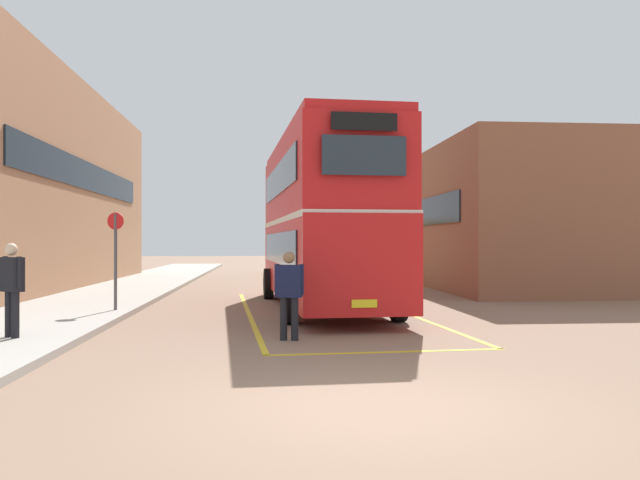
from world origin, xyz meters
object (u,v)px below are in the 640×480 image
Objects in this scene: single_deck_bus at (326,246)px; pedestrian_boarding at (289,289)px; bus_stop_sign at (115,251)px; double_decker_bus at (322,219)px; pedestrian_waiting_near at (12,283)px.

pedestrian_boarding is at bearing -97.16° from single_deck_bus.
single_deck_bus is at bearing 69.93° from bus_stop_sign.
pedestrian_waiting_near is (-6.17, -6.00, -1.39)m from double_decker_bus.
pedestrian_boarding is 5.01m from pedestrian_waiting_near.
pedestrian_boarding is at bearing -47.26° from bus_stop_sign.
double_decker_bus is 6.31× the size of pedestrian_waiting_near.
bus_stop_sign reaches higher than pedestrian_waiting_near.
double_decker_bus is at bearing 44.17° from pedestrian_waiting_near.
bus_stop_sign is (0.77, 4.72, 0.52)m from pedestrian_waiting_near.
pedestrian_boarding is (-1.17, -5.86, -1.54)m from double_decker_bus.
single_deck_bus is 3.48× the size of bus_stop_sign.
double_decker_bus is 18.94m from single_deck_bus.
double_decker_bus is 6.17m from pedestrian_boarding.
single_deck_bus is at bearing 82.84° from pedestrian_boarding.
bus_stop_sign is at bearing -110.07° from single_deck_bus.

